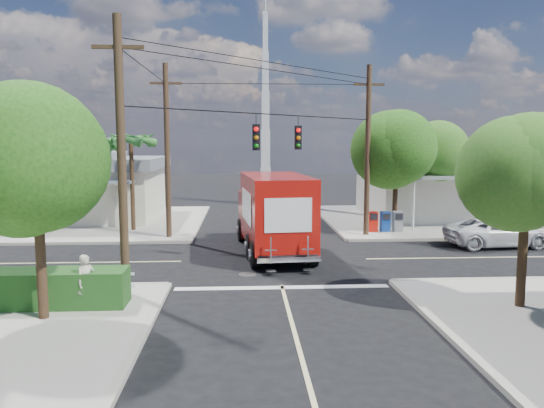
{
  "coord_description": "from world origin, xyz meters",
  "views": [
    {
      "loc": [
        -1.38,
        -22.32,
        5.1
      ],
      "look_at": [
        0.0,
        2.0,
        2.2
      ],
      "focal_mm": 35.0,
      "sensor_mm": 36.0,
      "label": 1
    }
  ],
  "objects": [
    {
      "name": "ground",
      "position": [
        0.0,
        0.0,
        0.0
      ],
      "size": [
        120.0,
        120.0,
        0.0
      ],
      "primitive_type": "plane",
      "color": "black",
      "rests_on": "ground"
    },
    {
      "name": "tree_sw_front",
      "position": [
        -6.99,
        -7.54,
        4.33
      ],
      "size": [
        3.88,
        3.78,
        6.03
      ],
      "color": "#422D1C",
      "rests_on": "sidewalk_sw"
    },
    {
      "name": "delivery_truck",
      "position": [
        0.04,
        1.52,
        1.83
      ],
      "size": [
        3.34,
        8.52,
        3.6
      ],
      "color": "black",
      "rests_on": "ground"
    },
    {
      "name": "picket_fence",
      "position": [
        -7.8,
        -5.6,
        0.68
      ],
      "size": [
        5.94,
        0.06,
        1.0
      ],
      "color": "silver",
      "rests_on": "sidewalk_sw"
    },
    {
      "name": "tree_se",
      "position": [
        7.01,
        -7.24,
        4.04
      ],
      "size": [
        3.67,
        3.54,
        5.62
      ],
      "color": "#422D1C",
      "rests_on": "sidewalk_se"
    },
    {
      "name": "building_nw",
      "position": [
        -12.0,
        12.46,
        2.22
      ],
      "size": [
        10.8,
        10.2,
        4.3
      ],
      "color": "beige",
      "rests_on": "sidewalk_nw"
    },
    {
      "name": "sidewalk_nw",
      "position": [
        -10.88,
        10.88,
        0.07
      ],
      "size": [
        14.12,
        14.12,
        0.14
      ],
      "color": "#A9A398",
      "rests_on": "ground"
    },
    {
      "name": "palm_nw_front",
      "position": [
        -7.5,
        7.5,
        5.04
      ],
      "size": [
        3.01,
        3.08,
        5.59
      ],
      "color": "#422D1C",
      "rests_on": "sidewalk_nw"
    },
    {
      "name": "tree_ne_back",
      "position": [
        9.81,
        8.96,
        4.19
      ],
      "size": [
        3.77,
        3.66,
        5.82
      ],
      "color": "#422D1C",
      "rests_on": "sidewalk_ne"
    },
    {
      "name": "parked_car",
      "position": [
        11.02,
        2.39,
        0.69
      ],
      "size": [
        5.1,
        2.59,
        1.38
      ],
      "primitive_type": "imported",
      "rotation": [
        0.0,
        0.0,
        1.63
      ],
      "color": "silver",
      "rests_on": "ground"
    },
    {
      "name": "radio_tower",
      "position": [
        0.5,
        20.0,
        5.64
      ],
      "size": [
        0.8,
        0.8,
        17.0
      ],
      "color": "silver",
      "rests_on": "ground"
    },
    {
      "name": "utility_poles",
      "position": [
        -1.58,
        1.6,
        4.67
      ],
      "size": [
        12.0,
        10.68,
        9.0
      ],
      "color": "#473321",
      "rests_on": "ground"
    },
    {
      "name": "vending_boxes",
      "position": [
        6.5,
        6.2,
        0.69
      ],
      "size": [
        1.9,
        0.5,
        1.1
      ],
      "color": "#BC140A",
      "rests_on": "sidewalk_ne"
    },
    {
      "name": "hedge_sw",
      "position": [
        -8.0,
        -6.4,
        0.69
      ],
      "size": [
        6.2,
        1.2,
        1.1
      ],
      "primitive_type": "cube",
      "color": "#1D461A",
      "rests_on": "sidewalk_sw"
    },
    {
      "name": "building_ne",
      "position": [
        12.5,
        11.97,
        2.32
      ],
      "size": [
        11.8,
        10.2,
        4.5
      ],
      "color": "beige",
      "rests_on": "sidewalk_ne"
    },
    {
      "name": "pedestrian",
      "position": [
        -5.99,
        -6.79,
        0.96
      ],
      "size": [
        0.69,
        0.72,
        1.65
      ],
      "primitive_type": "imported",
      "rotation": [
        0.0,
        0.0,
        0.89
      ],
      "color": "beige",
      "rests_on": "sidewalk_sw"
    },
    {
      "name": "road_markings",
      "position": [
        0.0,
        -1.47,
        0.01
      ],
      "size": [
        32.0,
        32.0,
        0.01
      ],
      "color": "beige",
      "rests_on": "ground"
    },
    {
      "name": "palm_nw_back",
      "position": [
        -9.5,
        9.0,
        4.67
      ],
      "size": [
        3.01,
        3.08,
        5.19
      ],
      "color": "#422D1C",
      "rests_on": "sidewalk_nw"
    },
    {
      "name": "sidewalk_ne",
      "position": [
        10.88,
        10.88,
        0.07
      ],
      "size": [
        14.12,
        14.12,
        0.14
      ],
      "color": "#A9A398",
      "rests_on": "ground"
    },
    {
      "name": "tree_ne_front",
      "position": [
        7.21,
        6.76,
        4.77
      ],
      "size": [
        4.21,
        4.14,
        6.66
      ],
      "color": "#422D1C",
      "rests_on": "sidewalk_ne"
    }
  ]
}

